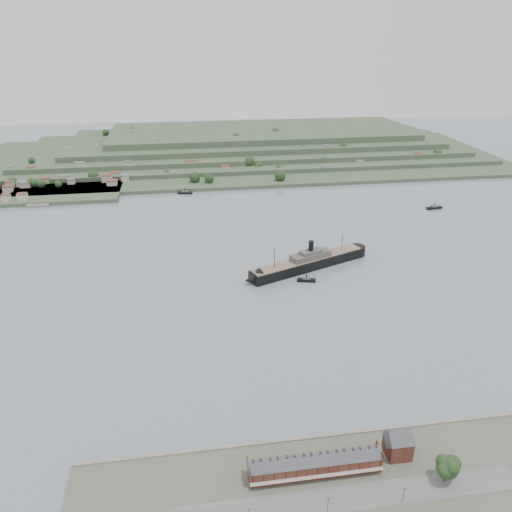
{
  "coord_description": "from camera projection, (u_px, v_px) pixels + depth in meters",
  "views": [
    {
      "loc": [
        -56.34,
        -311.86,
        169.68
      ],
      "look_at": [
        -4.22,
        30.0,
        9.59
      ],
      "focal_mm": 35.0,
      "sensor_mm": 36.0,
      "label": 1
    }
  ],
  "objects": [
    {
      "name": "ferry_west",
      "position": [
        185.0,
        193.0,
        552.58
      ],
      "size": [
        16.86,
        7.26,
        6.12
      ],
      "color": "black",
      "rests_on": "ground"
    },
    {
      "name": "fig_tree",
      "position": [
        449.0,
        467.0,
        198.96
      ],
      "size": [
        10.96,
        9.49,
        12.23
      ],
      "color": "#453420",
      "rests_on": "ground"
    },
    {
      "name": "ground",
      "position": [
        268.0,
        285.0,
        358.76
      ],
      "size": [
        1400.0,
        1400.0,
        0.0
      ],
      "primitive_type": "plane",
      "color": "slate",
      "rests_on": "ground"
    },
    {
      "name": "gabled_building",
      "position": [
        398.0,
        443.0,
        211.96
      ],
      "size": [
        10.4,
        10.18,
        14.09
      ],
      "color": "#4C231B",
      "rests_on": "ground"
    },
    {
      "name": "tugboat",
      "position": [
        306.0,
        280.0,
        363.01
      ],
      "size": [
        13.7,
        6.32,
        5.96
      ],
      "color": "black",
      "rests_on": "ground"
    },
    {
      "name": "terrace_row",
      "position": [
        315.0,
        464.0,
        203.79
      ],
      "size": [
        55.6,
        9.8,
        11.07
      ],
      "color": "#4C231B",
      "rests_on": "ground"
    },
    {
      "name": "steamship",
      "position": [
        305.0,
        263.0,
        380.1
      ],
      "size": [
        106.1,
        51.88,
        26.73
      ],
      "color": "black",
      "rests_on": "ground"
    },
    {
      "name": "far_peninsula",
      "position": [
        240.0,
        147.0,
        710.24
      ],
      "size": [
        760.0,
        309.0,
        30.0
      ],
      "color": "#33462E",
      "rests_on": "ground"
    },
    {
      "name": "ferry_east",
      "position": [
        434.0,
        207.0,
        507.34
      ],
      "size": [
        17.09,
        7.07,
        6.22
      ],
      "color": "black",
      "rests_on": "ground"
    },
    {
      "name": "near_shore",
      "position": [
        352.0,
        510.0,
        190.8
      ],
      "size": [
        220.0,
        80.0,
        2.6
      ],
      "color": "#4C5142",
      "rests_on": "ground"
    }
  ]
}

